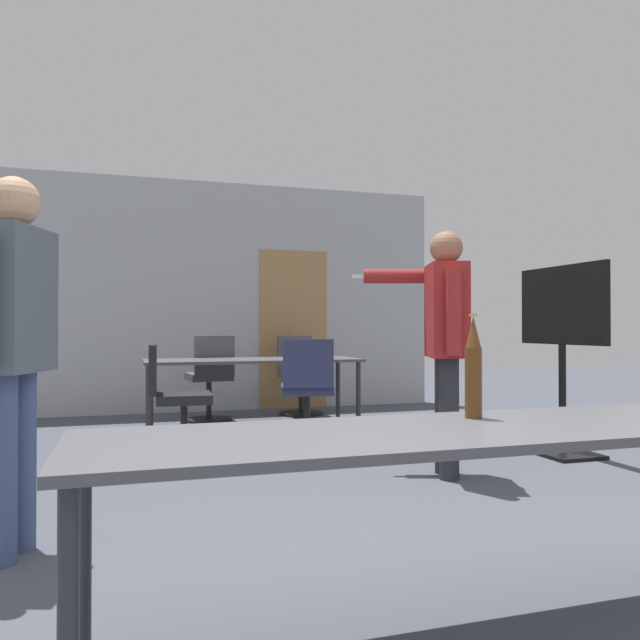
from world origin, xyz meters
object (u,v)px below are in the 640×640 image
Objects in this scene: person_center_tall at (10,325)px; beer_bottle at (473,369)px; office_chair_side_rolled at (210,381)px; office_chair_far_right at (175,401)px; tv_screen at (562,339)px; office_chair_near_pushed at (307,395)px; person_left_plaid at (444,328)px; office_chair_mid_tucked at (299,377)px.

beer_bottle is (1.70, -1.18, -0.16)m from person_center_tall.
office_chair_far_right is at bearing -114.20° from office_chair_side_rolled.
tv_screen reaches higher than office_chair_near_pushed.
office_chair_side_rolled reaches higher than office_chair_far_right.
beer_bottle is at bearing 172.66° from person_left_plaid.
office_chair_far_right is (0.91, 2.31, -0.64)m from person_center_tall.
person_center_tall is at bearing 125.21° from person_left_plaid.
person_center_tall reaches higher than person_left_plaid.
person_left_plaid is at bearing -73.48° from office_chair_side_rolled.
person_left_plaid reaches higher than office_chair_far_right.
office_chair_side_rolled is 1.02× the size of office_chair_mid_tucked.
person_left_plaid is 3.33m from office_chair_side_rolled.
person_center_tall is 3.08m from office_chair_near_pushed.
office_chair_near_pushed is 2.53× the size of beer_bottle.
tv_screen is 3.24m from beer_bottle.
tv_screen is at bearing -54.89° from person_center_tall.
office_chair_mid_tucked is (1.11, 0.33, -0.01)m from office_chair_side_rolled.
office_chair_far_right is 0.94× the size of office_chair_side_rolled.
office_chair_side_rolled is at bearing -1.45° from person_center_tall.
office_chair_far_right is at bearing 102.68° from beer_bottle.
tv_screen reaches higher than beer_bottle.
office_chair_far_right is at bearing 46.07° from office_chair_mid_tucked.
beer_bottle reaches higher than office_chair_far_right.
person_left_plaid is at bearing -74.29° from tv_screen.
office_chair_side_rolled is at bearing 125.03° from office_chair_near_pushed.
tv_screen reaches higher than office_chair_far_right.
person_left_plaid is 2.40m from office_chair_far_right.
office_chair_near_pushed is (-0.60, 1.41, -0.59)m from person_left_plaid.
person_center_tall reaches higher than office_chair_near_pushed.
office_chair_near_pushed is at bearing 87.77° from office_chair_far_right.
person_left_plaid is (2.66, 0.79, -0.02)m from person_center_tall.
office_chair_side_rolled is 5.03m from beer_bottle.
person_left_plaid is 3.41m from office_chair_mid_tucked.
office_chair_side_rolled is at bearing 41.08° from person_left_plaid.
tv_screen is at bearing -55.58° from person_left_plaid.
office_chair_mid_tucked is at bearing 81.19° from beer_bottle.
person_left_plaid is at bearing 89.69° from office_chair_mid_tucked.
office_chair_near_pushed reaches higher than office_chair_far_right.
office_chair_side_rolled reaches higher than office_chair_mid_tucked.
office_chair_near_pushed is (-1.89, 1.05, -0.50)m from tv_screen.
office_chair_near_pushed is at bearing 73.96° from office_chair_mid_tucked.
tv_screen is 3.71m from office_chair_side_rolled.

